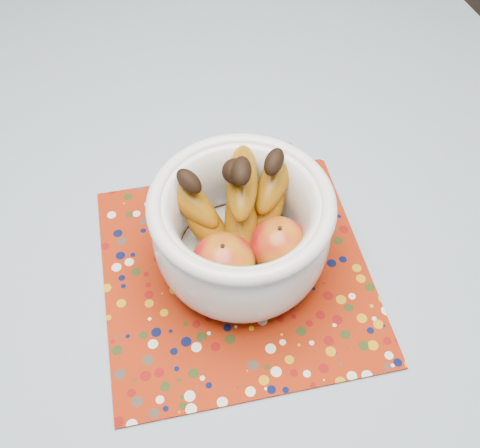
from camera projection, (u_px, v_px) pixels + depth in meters
The scene contains 4 objects.
table at pixel (196, 246), 0.88m from camera, with size 1.20×1.20×0.75m.
tablecloth at pixel (192, 214), 0.81m from camera, with size 1.32×1.32×0.01m, color slate.
placemat at pixel (236, 272), 0.74m from camera, with size 0.35×0.35×0.00m, color maroon.
fruit_bowl at pixel (241, 222), 0.69m from camera, with size 0.26×0.23×0.18m.
Camera 1 is at (-0.08, -0.49, 1.40)m, focal length 42.00 mm.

